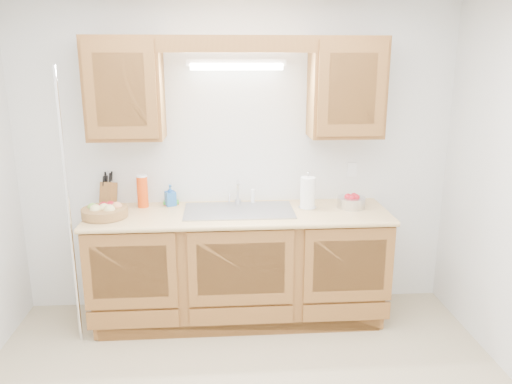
{
  "coord_description": "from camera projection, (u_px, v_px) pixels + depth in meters",
  "views": [
    {
      "loc": [
        -0.13,
        -2.48,
        2.04
      ],
      "look_at": [
        0.11,
        0.85,
        1.15
      ],
      "focal_mm": 35.0,
      "sensor_mm": 36.0,
      "label": 1
    }
  ],
  "objects": [
    {
      "name": "room",
      "position": [
        247.0,
        215.0,
        2.6
      ],
      "size": [
        3.52,
        3.5,
        2.5
      ],
      "color": "tan",
      "rests_on": "ground"
    },
    {
      "name": "base_cabinets",
      "position": [
        240.0,
        267.0,
        3.96
      ],
      "size": [
        2.2,
        0.6,
        0.86
      ],
      "primitive_type": "cube",
      "color": "brown",
      "rests_on": "ground"
    },
    {
      "name": "countertop",
      "position": [
        239.0,
        214.0,
        3.84
      ],
      "size": [
        2.3,
        0.63,
        0.04
      ],
      "primitive_type": "cube",
      "color": "tan",
      "rests_on": "base_cabinets"
    },
    {
      "name": "upper_cabinet_left",
      "position": [
        125.0,
        89.0,
        3.68
      ],
      "size": [
        0.55,
        0.33,
        0.75
      ],
      "primitive_type": "cube",
      "color": "brown",
      "rests_on": "room"
    },
    {
      "name": "upper_cabinet_right",
      "position": [
        346.0,
        88.0,
        3.79
      ],
      "size": [
        0.55,
        0.33,
        0.75
      ],
      "primitive_type": "cube",
      "color": "brown",
      "rests_on": "room"
    },
    {
      "name": "valance",
      "position": [
        238.0,
        44.0,
        3.51
      ],
      "size": [
        2.2,
        0.05,
        0.12
      ],
      "primitive_type": "cube",
      "color": "brown",
      "rests_on": "room"
    },
    {
      "name": "fluorescent_fixture",
      "position": [
        237.0,
        64.0,
        3.77
      ],
      "size": [
        0.76,
        0.08,
        0.08
      ],
      "color": "white",
      "rests_on": "room"
    },
    {
      "name": "sink",
      "position": [
        239.0,
        220.0,
        3.87
      ],
      "size": [
        0.84,
        0.46,
        0.36
      ],
      "color": "#9E9EA3",
      "rests_on": "countertop"
    },
    {
      "name": "wire_shelf_pole",
      "position": [
        69.0,
        212.0,
        3.48
      ],
      "size": [
        0.03,
        0.03,
        2.0
      ],
      "primitive_type": "cylinder",
      "color": "silver",
      "rests_on": "ground"
    },
    {
      "name": "outlet_plate",
      "position": [
        352.0,
        170.0,
        4.13
      ],
      "size": [
        0.08,
        0.01,
        0.12
      ],
      "primitive_type": "cube",
      "color": "white",
      "rests_on": "room"
    },
    {
      "name": "fruit_basket",
      "position": [
        105.0,
        211.0,
        3.7
      ],
      "size": [
        0.34,
        0.34,
        0.11
      ],
      "rotation": [
        0.0,
        0.0,
        -0.02
      ],
      "color": "olive",
      "rests_on": "countertop"
    },
    {
      "name": "knife_block",
      "position": [
        108.0,
        194.0,
        3.96
      ],
      "size": [
        0.13,
        0.18,
        0.29
      ],
      "rotation": [
        0.0,
        0.0,
        -0.24
      ],
      "color": "brown",
      "rests_on": "countertop"
    },
    {
      "name": "orange_canister",
      "position": [
        142.0,
        191.0,
        3.93
      ],
      "size": [
        0.09,
        0.09,
        0.26
      ],
      "rotation": [
        0.0,
        0.0,
        0.11
      ],
      "color": "#E5430C",
      "rests_on": "countertop"
    },
    {
      "name": "soap_bottle",
      "position": [
        170.0,
        195.0,
        3.97
      ],
      "size": [
        0.1,
        0.1,
        0.17
      ],
      "primitive_type": "imported",
      "rotation": [
        0.0,
        0.0,
        0.4
      ],
      "color": "#2360AF",
      "rests_on": "countertop"
    },
    {
      "name": "sponge",
      "position": [
        171.0,
        203.0,
        4.04
      ],
      "size": [
        0.13,
        0.09,
        0.03
      ],
      "rotation": [
        0.0,
        0.0,
        0.07
      ],
      "color": "#CC333F",
      "rests_on": "countertop"
    },
    {
      "name": "paper_towel",
      "position": [
        308.0,
        193.0,
        3.89
      ],
      "size": [
        0.14,
        0.14,
        0.3
      ],
      "rotation": [
        0.0,
        0.0,
        -0.17
      ],
      "color": "silver",
      "rests_on": "countertop"
    },
    {
      "name": "apple_bowl",
      "position": [
        351.0,
        202.0,
        3.93
      ],
      "size": [
        0.27,
        0.27,
        0.12
      ],
      "rotation": [
        0.0,
        0.0,
        0.27
      ],
      "color": "silver",
      "rests_on": "countertop"
    }
  ]
}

